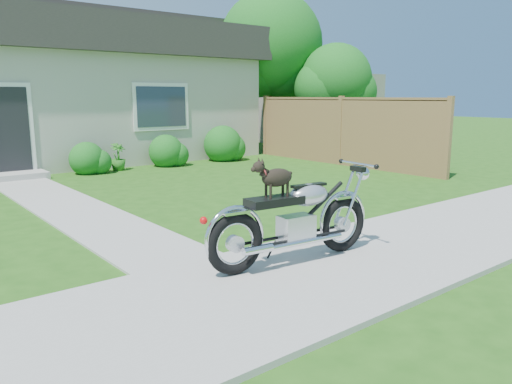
% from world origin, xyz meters
% --- Properties ---
extents(ground, '(80.00, 80.00, 0.00)m').
position_xyz_m(ground, '(0.00, 0.00, 0.00)').
color(ground, '#235114').
rests_on(ground, ground).
extents(sidewalk, '(24.00, 2.20, 0.04)m').
position_xyz_m(sidewalk, '(0.00, 0.00, 0.02)').
color(sidewalk, '#9E9B93').
rests_on(sidewalk, ground).
extents(walkway, '(1.20, 8.00, 0.03)m').
position_xyz_m(walkway, '(-1.50, 5.00, 0.01)').
color(walkway, '#9E9B93').
rests_on(walkway, ground).
extents(house, '(12.60, 7.03, 4.50)m').
position_xyz_m(house, '(-0.00, 11.99, 2.16)').
color(house, '#B3AEA2').
rests_on(house, ground).
extents(fence, '(0.12, 6.62, 1.90)m').
position_xyz_m(fence, '(6.30, 5.75, 0.94)').
color(fence, '#A08247').
rests_on(fence, ground).
extents(tree_near, '(2.43, 2.34, 3.59)m').
position_xyz_m(tree_near, '(8.41, 7.72, 2.30)').
color(tree_near, '#3D2B1C').
rests_on(tree_near, ground).
extents(tree_far, '(3.55, 3.55, 5.44)m').
position_xyz_m(tree_far, '(7.46, 9.92, 3.49)').
color(tree_far, '#3D2B1C').
rests_on(tree_far, ground).
extents(shrub_row, '(10.36, 1.13, 1.13)m').
position_xyz_m(shrub_row, '(0.15, 8.50, 0.44)').
color(shrub_row, '#19601B').
rests_on(shrub_row, ground).
extents(potted_plant_right, '(0.48, 0.48, 0.71)m').
position_xyz_m(potted_plant_right, '(0.98, 8.55, 0.35)').
color(potted_plant_right, '#28711F').
rests_on(potted_plant_right, ground).
extents(motorcycle_with_dog, '(2.22, 0.60, 1.19)m').
position_xyz_m(motorcycle_with_dog, '(-0.45, 0.33, 0.56)').
color(motorcycle_with_dog, black).
rests_on(motorcycle_with_dog, sidewalk).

